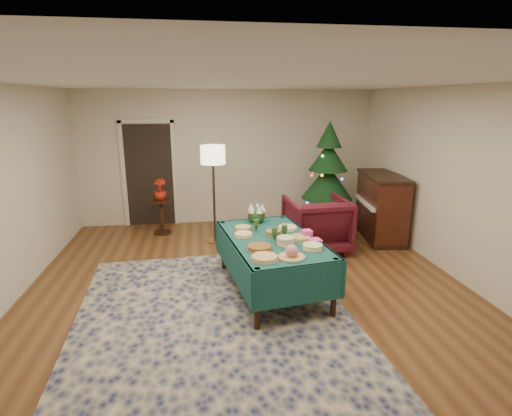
{
  "coord_description": "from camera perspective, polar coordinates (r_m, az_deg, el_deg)",
  "views": [
    {
      "loc": [
        -0.62,
        -4.67,
        2.5
      ],
      "look_at": [
        0.2,
        0.97,
        0.95
      ],
      "focal_mm": 28.0,
      "sensor_mm": 36.0,
      "label": 1
    }
  ],
  "objects": [
    {
      "name": "room_shell",
      "position": [
        4.84,
        -0.73,
        1.51
      ],
      "size": [
        7.0,
        7.0,
        7.0
      ],
      "color": "#593319",
      "rests_on": "ground"
    },
    {
      "name": "doorway",
      "position": [
        8.33,
        -14.99,
        4.99
      ],
      "size": [
        1.08,
        0.04,
        2.16
      ],
      "color": "black",
      "rests_on": "ground"
    },
    {
      "name": "rug",
      "position": [
        4.79,
        -5.82,
        -16.18
      ],
      "size": [
        3.44,
        4.38,
        0.02
      ],
      "primitive_type": "cube",
      "rotation": [
        0.0,
        0.0,
        0.06
      ],
      "color": "#121A46",
      "rests_on": "ground"
    },
    {
      "name": "buffet_table",
      "position": [
        5.28,
        2.3,
        -5.85
      ],
      "size": [
        1.4,
        2.07,
        0.75
      ],
      "color": "black",
      "rests_on": "ground"
    },
    {
      "name": "platter_0",
      "position": [
        4.54,
        1.23,
        -7.13
      ],
      "size": [
        0.34,
        0.34,
        0.05
      ],
      "color": "silver",
      "rests_on": "buffet_table"
    },
    {
      "name": "platter_1",
      "position": [
        4.59,
        5.11,
        -6.38
      ],
      "size": [
        0.32,
        0.32,
        0.16
      ],
      "color": "silver",
      "rests_on": "buffet_table"
    },
    {
      "name": "platter_2",
      "position": [
        4.89,
        8.09,
        -5.53
      ],
      "size": [
        0.28,
        0.28,
        0.06
      ],
      "color": "silver",
      "rests_on": "buffet_table"
    },
    {
      "name": "platter_3",
      "position": [
        4.83,
        0.49,
        -5.69
      ],
      "size": [
        0.34,
        0.34,
        0.05
      ],
      "color": "silver",
      "rests_on": "buffet_table"
    },
    {
      "name": "platter_4",
      "position": [
        4.99,
        4.24,
        -4.76
      ],
      "size": [
        0.25,
        0.25,
        0.1
      ],
      "color": "silver",
      "rests_on": "buffet_table"
    },
    {
      "name": "platter_5",
      "position": [
        5.22,
        6.33,
        -4.24
      ],
      "size": [
        0.3,
        0.3,
        0.04
      ],
      "color": "silver",
      "rests_on": "buffet_table"
    },
    {
      "name": "platter_6",
      "position": [
        5.28,
        -1.8,
        -3.87
      ],
      "size": [
        0.27,
        0.27,
        0.05
      ],
      "color": "silver",
      "rests_on": "buffet_table"
    },
    {
      "name": "platter_7",
      "position": [
        5.32,
        2.46,
        -3.62
      ],
      "size": [
        0.24,
        0.24,
        0.07
      ],
      "color": "silver",
      "rests_on": "buffet_table"
    },
    {
      "name": "platter_8",
      "position": [
        5.6,
        4.53,
        -2.84
      ],
      "size": [
        0.3,
        0.3,
        0.04
      ],
      "color": "silver",
      "rests_on": "buffet_table"
    },
    {
      "name": "platter_9",
      "position": [
        5.58,
        -1.88,
        -2.86
      ],
      "size": [
        0.26,
        0.26,
        0.04
      ],
      "color": "silver",
      "rests_on": "buffet_table"
    },
    {
      "name": "goblet_0",
      "position": [
        5.44,
        0.01,
        -2.5
      ],
      "size": [
        0.08,
        0.08,
        0.17
      ],
      "color": "#2D471E",
      "rests_on": "buffet_table"
    },
    {
      "name": "goblet_1",
      "position": [
        5.22,
        4.08,
        -3.32
      ],
      "size": [
        0.08,
        0.08,
        0.17
      ],
      "color": "#2D471E",
      "rests_on": "buffet_table"
    },
    {
      "name": "goblet_2",
      "position": [
        5.11,
        2.66,
        -3.73
      ],
      "size": [
        0.08,
        0.08,
        0.17
      ],
      "color": "#2D471E",
      "rests_on": "buffet_table"
    },
    {
      "name": "napkin_stack",
      "position": [
        5.13,
        8.4,
        -4.64
      ],
      "size": [
        0.17,
        0.17,
        0.04
      ],
      "primitive_type": "cube",
      "rotation": [
        0.0,
        0.0,
        0.15
      ],
      "color": "#F14298",
      "rests_on": "buffet_table"
    },
    {
      "name": "gift_box",
      "position": [
        5.29,
        7.29,
        -3.66
      ],
      "size": [
        0.14,
        0.14,
        0.1
      ],
      "primitive_type": "cube",
      "rotation": [
        0.0,
        0.0,
        0.15
      ],
      "color": "#E9409A",
      "rests_on": "buffet_table"
    },
    {
      "name": "centerpiece",
      "position": [
        5.87,
        0.07,
        -0.78
      ],
      "size": [
        0.27,
        0.27,
        0.31
      ],
      "color": "#1E4C1E",
      "rests_on": "buffet_table"
    },
    {
      "name": "armchair",
      "position": [
        6.83,
        8.65,
        -1.93
      ],
      "size": [
        1.03,
        0.97,
        1.01
      ],
      "primitive_type": "imported",
      "rotation": [
        0.0,
        0.0,
        3.19
      ],
      "color": "#4A1019",
      "rests_on": "ground"
    },
    {
      "name": "floor_lamp",
      "position": [
        6.96,
        -6.16,
        6.72
      ],
      "size": [
        0.42,
        0.42,
        1.75
      ],
      "color": "#A57F3F",
      "rests_on": "ground"
    },
    {
      "name": "side_table",
      "position": [
        7.86,
        -13.31,
        -1.29
      ],
      "size": [
        0.37,
        0.37,
        0.66
      ],
      "color": "black",
      "rests_on": "ground"
    },
    {
      "name": "potted_plant",
      "position": [
        7.74,
        -13.51,
        1.94
      ],
      "size": [
        0.23,
        0.41,
        0.23
      ],
      "primitive_type": "imported",
      "color": "red",
      "rests_on": "side_table"
    },
    {
      "name": "christmas_tree",
      "position": [
        7.63,
        10.13,
        3.34
      ],
      "size": [
        1.48,
        1.48,
        2.13
      ],
      "color": "black",
      "rests_on": "ground"
    },
    {
      "name": "piano",
      "position": [
        7.71,
        17.43,
        0.12
      ],
      "size": [
        0.81,
        1.45,
        1.2
      ],
      "color": "black",
      "rests_on": "ground"
    }
  ]
}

